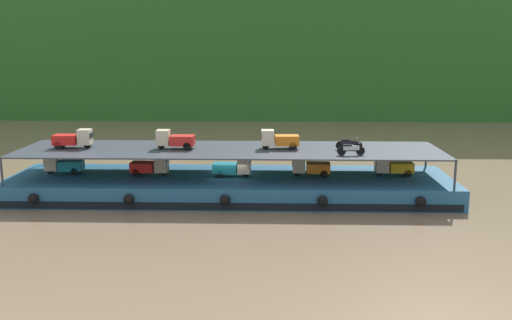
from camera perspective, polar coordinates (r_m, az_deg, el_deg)
The scene contains 14 objects.
ground_plane at distance 41.41m, azimuth -2.65°, elevation -3.65°, with size 400.00×400.00×0.00m, color #7F664C.
hillside_far_bank at distance 98.52m, azimuth -0.12°, elevation 15.80°, with size 131.31×35.18×32.42m.
cargo_barge at distance 41.19m, azimuth -2.66°, elevation -2.65°, with size 31.99×8.62×1.50m.
cargo_rack at distance 40.65m, azimuth -2.69°, elevation 1.04°, with size 30.39×7.26×2.00m.
mini_truck_lower_stern at distance 43.99m, azimuth -18.95°, elevation -0.44°, with size 2.78×1.26×1.38m.
mini_truck_lower_aft at distance 41.80m, azimuth -10.66°, elevation -0.61°, with size 2.78×1.27×1.38m.
mini_truck_lower_mid at distance 40.70m, azimuth -2.38°, elevation -0.74°, with size 2.79×1.29×1.38m.
mini_truck_lower_fore at distance 41.06m, azimuth 5.55°, elevation -0.68°, with size 2.78×1.27×1.38m.
mini_truck_lower_bow at distance 42.21m, azimuth 13.74°, elevation -0.62°, with size 2.76×1.23×1.38m.
mini_truck_upper_stern at distance 42.99m, azimuth -18.03°, elevation 2.07°, with size 2.78×1.27×1.38m.
mini_truck_upper_mid at distance 40.97m, azimuth -8.24°, elevation 2.08°, with size 2.75×1.21×1.38m.
mini_truck_upper_fore at distance 40.61m, azimuth 2.37°, elevation 2.11°, with size 2.78×1.28×1.38m.
motorcycle_upper_port at distance 38.67m, azimuth 9.59°, elevation 1.09°, with size 1.90×0.55×0.87m.
motorcycle_upper_centre at distance 40.82m, azimuth 9.40°, elevation 1.64°, with size 1.90×0.55×0.87m.
Camera 1 is at (3.07, -39.87, 10.77)m, focal length 39.43 mm.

